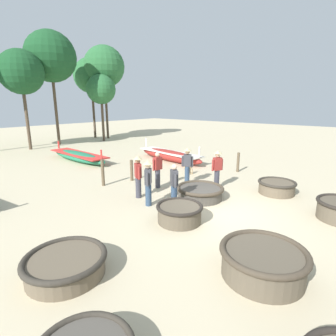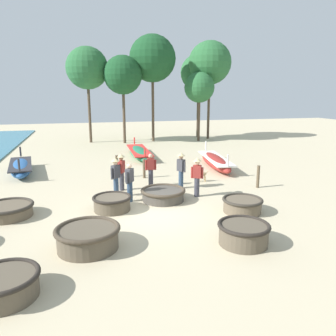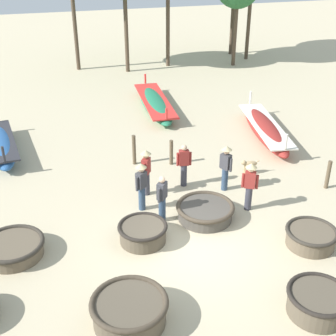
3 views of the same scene
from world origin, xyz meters
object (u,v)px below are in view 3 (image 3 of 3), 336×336
(long_boat_blue_hull, at_px, (155,103))
(dog, at_px, (249,164))
(fisherman_standing_left, at_px, (146,169))
(long_boat_red_hull, at_px, (0,145))
(coracle_center, at_px, (311,236))
(fisherman_hauling, at_px, (184,164))
(fisherman_standing_right, at_px, (226,165))
(mooring_post_mid_beach, at_px, (328,175))
(mooring_post_shoreline, at_px, (171,152))
(fisherman_crouching, at_px, (250,183))
(coracle_front_right, at_px, (205,211))
(coracle_far_left, at_px, (143,232))
(coracle_upturned, at_px, (13,248))
(coracle_far_right, at_px, (129,310))
(fisherman_by_coracle, at_px, (141,183))
(fisherman_with_hat, at_px, (162,198))
(coracle_weathered, at_px, (318,302))
(mooring_post_inland, at_px, (134,150))
(long_boat_green_hull, at_px, (265,129))

(long_boat_blue_hull, height_order, dog, long_boat_blue_hull)
(fisherman_standing_left, bearing_deg, long_boat_red_hull, 136.86)
(coracle_center, distance_m, fisherman_hauling, 4.97)
(fisherman_standing_left, xyz_separation_m, fisherman_standing_right, (2.68, -0.39, 0.00))
(mooring_post_mid_beach, bearing_deg, long_boat_red_hull, 152.22)
(mooring_post_shoreline, distance_m, mooring_post_mid_beach, 5.71)
(coracle_center, height_order, fisherman_crouching, fisherman_crouching)
(coracle_front_right, bearing_deg, long_boat_blue_hull, 85.70)
(coracle_far_left, relative_size, mooring_post_mid_beach, 1.39)
(coracle_far_left, bearing_deg, coracle_upturned, 175.65)
(coracle_far_right, relative_size, fisherman_standing_left, 1.10)
(mooring_post_shoreline, bearing_deg, coracle_front_right, -89.26)
(coracle_front_right, distance_m, long_boat_red_hull, 9.15)
(coracle_far_left, distance_m, fisherman_by_coracle, 1.82)
(fisherman_with_hat, bearing_deg, mooring_post_mid_beach, 4.38)
(mooring_post_shoreline, xyz_separation_m, mooring_post_mid_beach, (4.77, -3.15, 0.03))
(coracle_upturned, bearing_deg, fisherman_hauling, 23.80)
(fisherman_standing_left, distance_m, fisherman_by_coracle, 0.94)
(fisherman_standing_left, height_order, fisherman_hauling, fisherman_standing_left)
(coracle_weathered, bearing_deg, coracle_center, 63.11)
(coracle_far_right, xyz_separation_m, fisherman_with_hat, (1.76, 3.82, 0.48))
(coracle_upturned, relative_size, mooring_post_inland, 1.49)
(long_boat_blue_hull, xyz_separation_m, fisherman_standing_left, (-2.18, -7.79, 0.66))
(long_boat_green_hull, bearing_deg, fisherman_hauling, -145.97)
(mooring_post_inland, height_order, mooring_post_mid_beach, mooring_post_inland)
(long_boat_blue_hull, bearing_deg, dog, -76.25)
(coracle_center, xyz_separation_m, fisherman_standing_left, (-3.94, 3.98, 0.67))
(coracle_far_right, distance_m, long_boat_blue_hull, 13.84)
(coracle_front_right, relative_size, mooring_post_mid_beach, 1.75)
(coracle_weathered, xyz_separation_m, long_boat_red_hull, (-7.67, 11.02, 0.00))
(coracle_far_right, distance_m, coracle_upturned, 4.20)
(fisherman_standing_left, relative_size, mooring_post_shoreline, 1.68)
(coracle_far_left, relative_size, fisherman_crouching, 0.87)
(long_boat_red_hull, bearing_deg, fisherman_by_coracle, -50.15)
(dog, height_order, mooring_post_mid_beach, mooring_post_mid_beach)
(coracle_upturned, xyz_separation_m, fisherman_standing_left, (4.32, 2.26, 0.70))
(fisherman_standing_right, bearing_deg, fisherman_crouching, -78.36)
(mooring_post_shoreline, bearing_deg, coracle_center, -66.73)
(coracle_upturned, xyz_separation_m, mooring_post_shoreline, (5.72, 4.19, 0.24))
(long_boat_blue_hull, distance_m, mooring_post_shoreline, 5.92)
(coracle_far_left, bearing_deg, fisherman_hauling, 53.34)
(fisherman_with_hat, bearing_deg, coracle_center, -30.99)
(fisherman_hauling, distance_m, dog, 2.62)
(fisherman_hauling, bearing_deg, coracle_center, -58.99)
(long_boat_red_hull, xyz_separation_m, dog, (8.92, -4.16, 0.03))
(fisherman_hauling, xyz_separation_m, mooring_post_inland, (-1.35, 2.06, -0.24))
(coracle_weathered, xyz_separation_m, mooring_post_mid_beach, (3.45, 5.16, 0.18))
(long_boat_blue_hull, distance_m, fisherman_crouching, 9.61)
(fisherman_hauling, bearing_deg, dog, 4.83)
(long_boat_red_hull, distance_m, fisherman_crouching, 10.19)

